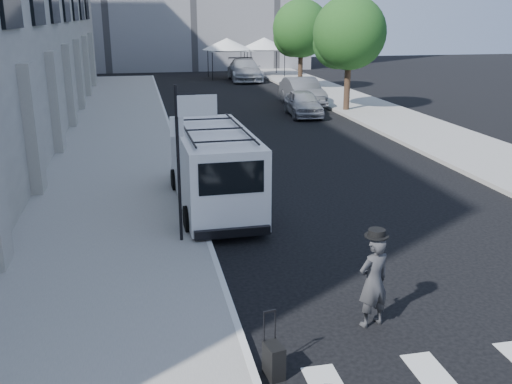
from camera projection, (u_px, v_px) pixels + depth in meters
name	position (u px, v px, depth m)	size (l,w,h in m)	color
ground	(337.00, 300.00, 10.55)	(120.00, 120.00, 0.00)	black
sidewalk_left	(119.00, 135.00, 24.64)	(4.50, 48.00, 0.15)	gray
sidewalk_right	(370.00, 110.00, 30.96)	(4.00, 56.00, 0.15)	gray
sign_pole	(188.00, 131.00, 12.28)	(1.03, 0.07, 3.50)	black
tree_near	(347.00, 36.00, 29.65)	(3.80, 3.83, 6.03)	black
tree_far	(299.00, 31.00, 38.05)	(3.80, 3.83, 6.03)	black
tent_left	(227.00, 44.00, 46.01)	(4.00, 4.00, 3.20)	black
tent_right	(264.00, 44.00, 47.10)	(4.00, 4.00, 3.20)	black
businessman	(373.00, 282.00, 9.49)	(0.59, 0.39, 1.62)	#353538
suitcase	(274.00, 360.00, 8.27)	(0.29, 0.40, 1.00)	black
cargo_van	(213.00, 167.00, 15.33)	(2.11, 5.71, 2.15)	white
parked_car_a	(303.00, 103.00, 29.40)	(1.57, 3.89, 1.33)	#9E9FA5
parked_car_b	(302.00, 92.00, 32.67)	(1.66, 4.77, 1.57)	#585A5F
parked_car_c	(245.00, 70.00, 44.88)	(2.36, 5.80, 1.68)	#A7AAAF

